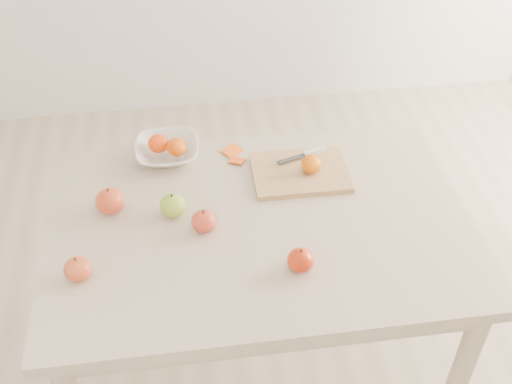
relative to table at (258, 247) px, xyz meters
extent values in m
plane|color=#C6B293|center=(0.00, 0.00, -0.65)|extent=(3.50, 3.50, 0.00)
cube|color=#C4B094|center=(0.00, 0.00, 0.08)|extent=(1.20, 0.80, 0.04)
cylinder|color=#BCAA8E|center=(-0.54, 0.34, -0.30)|extent=(0.06, 0.06, 0.71)
cylinder|color=#BCAA8E|center=(0.54, 0.34, -0.30)|extent=(0.06, 0.06, 0.71)
cylinder|color=#BCAA8E|center=(0.54, -0.34, -0.30)|extent=(0.06, 0.06, 0.71)
cube|color=tan|center=(0.16, 0.19, 0.11)|extent=(0.29, 0.22, 0.02)
ellipsoid|color=orange|center=(0.19, 0.18, 0.14)|extent=(0.06, 0.06, 0.05)
imported|color=white|center=(-0.24, 0.33, 0.12)|extent=(0.20, 0.20, 0.05)
ellipsoid|color=#E44008|center=(-0.27, 0.34, 0.15)|extent=(0.07, 0.07, 0.06)
ellipsoid|color=#D74807|center=(-0.21, 0.32, 0.15)|extent=(0.06, 0.06, 0.05)
cube|color=#E85710|center=(-0.04, 0.33, 0.10)|extent=(0.07, 0.07, 0.01)
cube|color=#E74E10|center=(-0.03, 0.28, 0.10)|extent=(0.06, 0.05, 0.01)
cube|color=silver|center=(0.22, 0.26, 0.12)|extent=(0.08, 0.04, 0.01)
cube|color=#3B3E43|center=(0.14, 0.24, 0.12)|extent=(0.10, 0.04, 0.00)
ellipsoid|color=olive|center=(-0.23, 0.07, 0.13)|extent=(0.08, 0.08, 0.07)
ellipsoid|color=#8F0F05|center=(0.08, -0.19, 0.13)|extent=(0.07, 0.07, 0.06)
ellipsoid|color=maroon|center=(-0.49, -0.14, 0.13)|extent=(0.07, 0.07, 0.06)
ellipsoid|color=#A11C1A|center=(-0.15, -0.01, 0.13)|extent=(0.07, 0.07, 0.06)
ellipsoid|color=#9D1A0E|center=(-0.41, 0.11, 0.14)|extent=(0.08, 0.08, 0.07)
camera|label=1|loc=(-0.19, -1.28, 1.36)|focal=45.00mm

